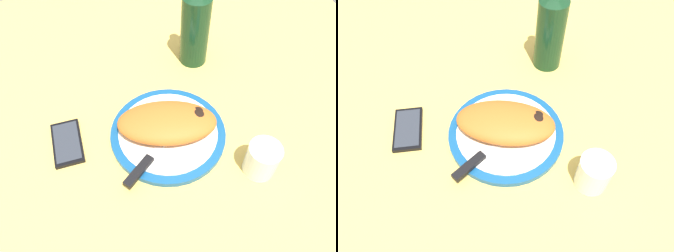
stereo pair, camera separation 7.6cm
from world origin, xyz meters
The scene contains 8 objects.
ground_plane centered at (0.00, 0.00, -1.50)cm, with size 150.00×150.00×3.00cm, color #DBB756.
plate centered at (0.00, 0.00, 0.91)cm, with size 28.11×28.11×1.88cm.
calzone centered at (0.06, -0.67, 4.45)cm, with size 26.54×19.53×5.11cm.
fork centered at (3.44, -5.44, 2.08)cm, with size 17.04×2.34×0.40cm.
knife centered at (7.42, 6.66, 2.37)cm, with size 18.61×13.98×1.20cm.
smartphone centered at (23.74, -5.87, 0.56)cm, with size 7.41×13.09×1.16cm.
water_glass centered at (-16.23, 15.74, 3.63)cm, with size 7.24×7.24×8.29cm.
wine_bottle centered at (-16.40, -23.63, 11.81)cm, with size 7.96×7.96×29.92cm.
Camera 2 is at (8.02, 44.19, 64.85)cm, focal length 34.10 mm.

